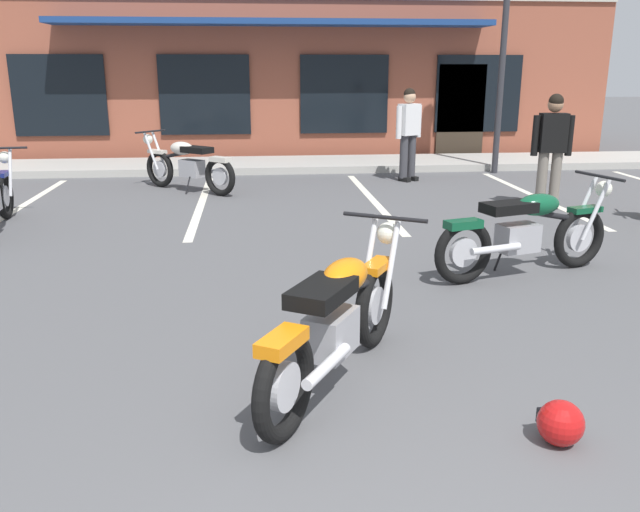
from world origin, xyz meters
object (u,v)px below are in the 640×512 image
object	(u,v)px
motorcycle_silver_naked	(188,164)
person_by_back_row	(409,129)
helmet_on_pavement	(560,423)
person_in_shorts_foreground	(552,145)
motorcycle_red_sportbike	(527,231)
motorcycle_foreground_classic	(338,319)

from	to	relation	value
motorcycle_silver_naked	person_by_back_row	world-z (taller)	person_by_back_row
person_by_back_row	helmet_on_pavement	xyz separation A→B (m)	(-1.18, -8.85, -0.82)
person_in_shorts_foreground	person_by_back_row	size ratio (longest dim) A/B	1.00
motorcycle_red_sportbike	motorcycle_silver_naked	size ratio (longest dim) A/B	1.19
motorcycle_red_sportbike	person_in_shorts_foreground	xyz separation A→B (m)	(1.64, 3.13, 0.49)
person_by_back_row	helmet_on_pavement	size ratio (longest dim) A/B	6.44
motorcycle_foreground_classic	person_by_back_row	size ratio (longest dim) A/B	1.12
person_in_shorts_foreground	helmet_on_pavement	distance (m)	6.78
motorcycle_red_sportbike	person_in_shorts_foreground	bearing A→B (deg)	62.34
person_in_shorts_foreground	motorcycle_silver_naked	bearing A→B (deg)	159.81
motorcycle_foreground_classic	motorcycle_red_sportbike	bearing A→B (deg)	44.91
person_in_shorts_foreground	person_by_back_row	xyz separation A→B (m)	(-1.50, 2.68, 0.00)
motorcycle_foreground_classic	person_in_shorts_foreground	world-z (taller)	person_in_shorts_foreground
motorcycle_foreground_classic	motorcycle_red_sportbike	world-z (taller)	same
motorcycle_silver_naked	person_by_back_row	xyz separation A→B (m)	(3.95, 0.67, 0.49)
motorcycle_silver_naked	helmet_on_pavement	xyz separation A→B (m)	(2.76, -8.17, -0.33)
motorcycle_red_sportbike	helmet_on_pavement	world-z (taller)	motorcycle_red_sportbike
motorcycle_foreground_classic	motorcycle_silver_naked	distance (m)	7.49
person_in_shorts_foreground	person_by_back_row	distance (m)	3.07
person_by_back_row	helmet_on_pavement	bearing A→B (deg)	-97.62
motorcycle_red_sportbike	person_in_shorts_foreground	distance (m)	3.57
person_in_shorts_foreground	motorcycle_red_sportbike	bearing A→B (deg)	-117.66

